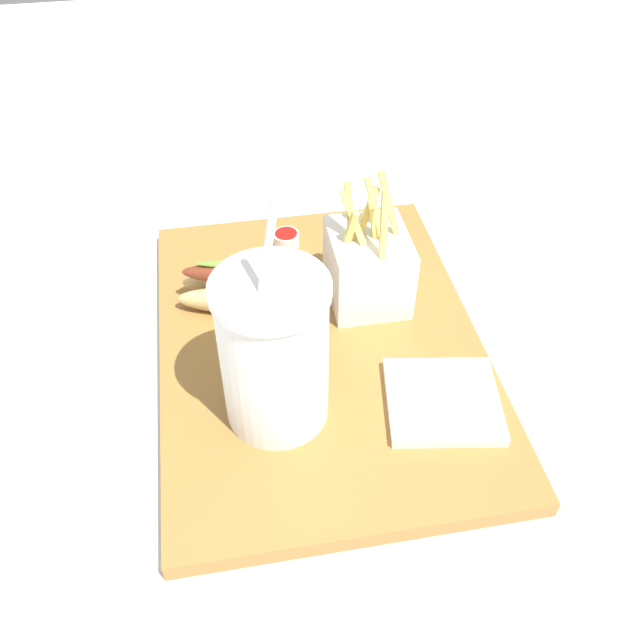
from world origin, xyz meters
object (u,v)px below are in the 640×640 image
(soda_cup, at_px, (274,352))
(napkin_stack, at_px, (443,401))
(fries_basket, at_px, (368,266))
(hot_dog_1, at_px, (248,288))
(ketchup_cup_1, at_px, (286,239))

(soda_cup, height_order, napkin_stack, soda_cup)
(fries_basket, height_order, hot_dog_1, fries_basket)
(soda_cup, height_order, ketchup_cup_1, soda_cup)
(fries_basket, relative_size, ketchup_cup_1, 4.75)
(fries_basket, distance_m, ketchup_cup_1, 0.14)
(ketchup_cup_1, bearing_deg, soda_cup, -9.84)
(soda_cup, distance_m, ketchup_cup_1, 0.28)
(fries_basket, relative_size, hot_dog_1, 0.94)
(hot_dog_1, relative_size, napkin_stack, 1.51)
(hot_dog_1, distance_m, napkin_stack, 0.25)
(fries_basket, height_order, napkin_stack, fries_basket)
(soda_cup, xyz_separation_m, fries_basket, (-0.15, 0.12, -0.04))
(hot_dog_1, height_order, ketchup_cup_1, hot_dog_1)
(napkin_stack, bearing_deg, hot_dog_1, -136.44)
(soda_cup, relative_size, napkin_stack, 2.28)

